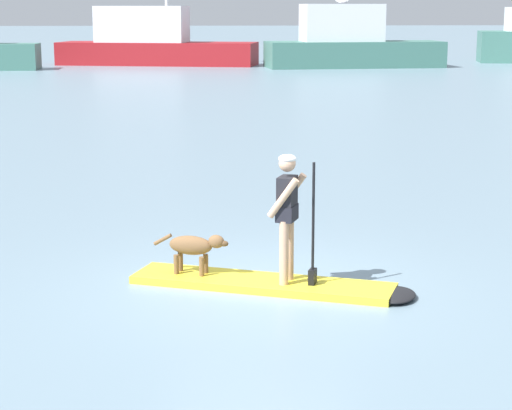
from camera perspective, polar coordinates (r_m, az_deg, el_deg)
ground_plane at (r=12.52m, az=0.37°, el=-4.97°), size 400.00×400.00×0.00m
paddleboard at (r=12.44m, az=1.40°, el=-4.84°), size 3.78×2.11×0.10m
person_paddler at (r=12.15m, az=1.96°, el=-0.23°), size 0.68×0.59×1.69m
dog at (r=12.69m, az=-3.76°, el=-2.53°), size 1.02×0.47×0.56m
moored_boat_far_starboard at (r=62.91m, az=-6.29°, el=9.70°), size 13.36×6.37×10.33m
moored_boat_far_port at (r=60.28m, az=5.71°, el=9.67°), size 11.24×4.20×4.56m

